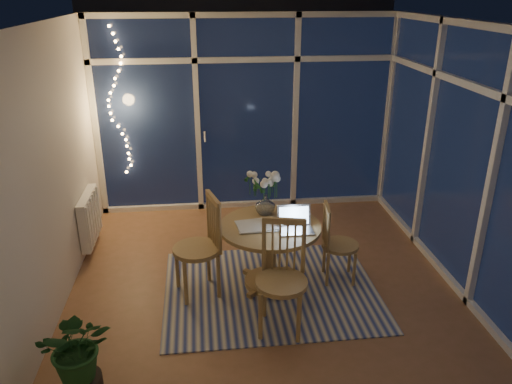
# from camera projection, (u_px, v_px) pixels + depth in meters

# --- Properties ---
(floor) EXTENTS (4.00, 4.00, 0.00)m
(floor) POSITION_uv_depth(u_px,v_px,m) (265.00, 279.00, 5.31)
(floor) COLOR brown
(floor) RESTS_ON ground
(ceiling) EXTENTS (4.00, 4.00, 0.00)m
(ceiling) POSITION_uv_depth(u_px,v_px,m) (266.00, 22.00, 4.32)
(ceiling) COLOR white
(ceiling) RESTS_ON wall_back
(wall_back) EXTENTS (4.00, 0.04, 2.60)m
(wall_back) POSITION_uv_depth(u_px,v_px,m) (246.00, 115.00, 6.65)
(wall_back) COLOR silver
(wall_back) RESTS_ON floor
(wall_front) EXTENTS (4.00, 0.04, 2.60)m
(wall_front) POSITION_uv_depth(u_px,v_px,m) (308.00, 273.00, 2.97)
(wall_front) COLOR silver
(wall_front) RESTS_ON floor
(wall_left) EXTENTS (0.04, 4.00, 2.60)m
(wall_left) POSITION_uv_depth(u_px,v_px,m) (51.00, 172.00, 4.61)
(wall_left) COLOR silver
(wall_left) RESTS_ON floor
(wall_right) EXTENTS (0.04, 4.00, 2.60)m
(wall_right) POSITION_uv_depth(u_px,v_px,m) (462.00, 157.00, 5.01)
(wall_right) COLOR silver
(wall_right) RESTS_ON floor
(window_wall_back) EXTENTS (4.00, 0.10, 2.60)m
(window_wall_back) POSITION_uv_depth(u_px,v_px,m) (247.00, 116.00, 6.61)
(window_wall_back) COLOR white
(window_wall_back) RESTS_ON floor
(window_wall_right) EXTENTS (0.10, 4.00, 2.60)m
(window_wall_right) POSITION_uv_depth(u_px,v_px,m) (459.00, 157.00, 5.01)
(window_wall_right) COLOR white
(window_wall_right) RESTS_ON floor
(radiator) EXTENTS (0.10, 0.70, 0.58)m
(radiator) POSITION_uv_depth(u_px,v_px,m) (89.00, 218.00, 5.79)
(radiator) COLOR white
(radiator) RESTS_ON wall_left
(fairy_lights) EXTENTS (0.24, 0.10, 1.85)m
(fairy_lights) POSITION_uv_depth(u_px,v_px,m) (117.00, 103.00, 6.29)
(fairy_lights) COLOR #FCB565
(fairy_lights) RESTS_ON window_wall_back
(garden_patio) EXTENTS (12.00, 6.00, 0.10)m
(garden_patio) POSITION_uv_depth(u_px,v_px,m) (258.00, 146.00, 9.98)
(garden_patio) COLOR black
(garden_patio) RESTS_ON ground
(garden_fence) EXTENTS (11.00, 0.08, 1.80)m
(garden_fence) POSITION_uv_depth(u_px,v_px,m) (231.00, 93.00, 10.02)
(garden_fence) COLOR #322012
(garden_fence) RESTS_ON ground
(neighbour_roof) EXTENTS (7.00, 3.00, 2.20)m
(neighbour_roof) POSITION_uv_depth(u_px,v_px,m) (234.00, 17.00, 12.31)
(neighbour_roof) COLOR #363A41
(neighbour_roof) RESTS_ON ground
(garden_shrubs) EXTENTS (0.90, 0.90, 0.90)m
(garden_shrubs) POSITION_uv_depth(u_px,v_px,m) (190.00, 147.00, 8.18)
(garden_shrubs) COLOR #163217
(garden_shrubs) RESTS_ON ground
(rug) EXTENTS (2.17, 1.74, 0.01)m
(rug) POSITION_uv_depth(u_px,v_px,m) (271.00, 289.00, 5.12)
(rug) COLOR beige
(rug) RESTS_ON floor
(dining_table) EXTENTS (1.02, 1.02, 0.69)m
(dining_table) POSITION_uv_depth(u_px,v_px,m) (270.00, 256.00, 5.08)
(dining_table) COLOR olive
(dining_table) RESTS_ON floor
(chair_left) EXTENTS (0.60, 0.60, 1.05)m
(chair_left) POSITION_uv_depth(u_px,v_px,m) (196.00, 247.00, 4.87)
(chair_left) COLOR olive
(chair_left) RESTS_ON floor
(chair_right) EXTENTS (0.44, 0.44, 0.87)m
(chair_right) POSITION_uv_depth(u_px,v_px,m) (340.00, 243.00, 5.14)
(chair_right) COLOR olive
(chair_right) RESTS_ON floor
(chair_front) EXTENTS (0.58, 0.58, 1.05)m
(chair_front) POSITION_uv_depth(u_px,v_px,m) (282.00, 280.00, 4.33)
(chair_front) COLOR olive
(chair_front) RESTS_ON floor
(laptop) EXTENTS (0.33, 0.28, 0.24)m
(laptop) POSITION_uv_depth(u_px,v_px,m) (296.00, 220.00, 4.78)
(laptop) COLOR #B8B9BD
(laptop) RESTS_ON dining_table
(flower_vase) EXTENTS (0.20, 0.20, 0.21)m
(flower_vase) POSITION_uv_depth(u_px,v_px,m) (265.00, 205.00, 5.15)
(flower_vase) COLOR silver
(flower_vase) RESTS_ON dining_table
(bowl) EXTENTS (0.15, 0.15, 0.04)m
(bowl) POSITION_uv_depth(u_px,v_px,m) (303.00, 214.00, 5.14)
(bowl) COLOR white
(bowl) RESTS_ON dining_table
(newspapers) EXTENTS (0.43, 0.36, 0.02)m
(newspapers) POSITION_uv_depth(u_px,v_px,m) (259.00, 224.00, 4.94)
(newspapers) COLOR silver
(newspapers) RESTS_ON dining_table
(phone) EXTENTS (0.11, 0.06, 0.01)m
(phone) POSITION_uv_depth(u_px,v_px,m) (273.00, 229.00, 4.86)
(phone) COLOR black
(phone) RESTS_ON dining_table
(potted_plant) EXTENTS (0.59, 0.53, 0.76)m
(potted_plant) POSITION_uv_depth(u_px,v_px,m) (79.00, 353.00, 3.68)
(potted_plant) COLOR #1B4B20
(potted_plant) RESTS_ON floor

